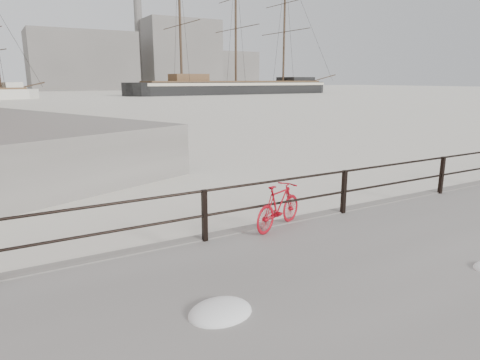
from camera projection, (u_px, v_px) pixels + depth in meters
name	position (u px, v px, depth m)	size (l,w,h in m)	color
ground	(337.00, 225.00, 10.05)	(400.00, 400.00, 0.00)	white
guardrail	(344.00, 192.00, 9.73)	(28.00, 0.10, 1.00)	black
bicycle	(279.00, 206.00, 8.74)	(1.56, 0.23, 0.94)	#AB0B18
barque_black	(236.00, 94.00, 100.43)	(59.86, 19.59, 33.88)	black
industrial_west	(82.00, 61.00, 135.81)	(32.00, 18.00, 18.00)	gray
industrial_mid	(179.00, 55.00, 156.33)	(26.00, 20.00, 24.00)	gray
industrial_east	(228.00, 70.00, 172.86)	(20.00, 16.00, 14.00)	gray
smokestack	(139.00, 26.00, 151.94)	(2.80, 2.80, 44.00)	gray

